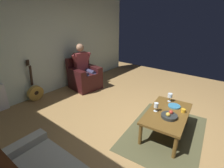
{
  "coord_description": "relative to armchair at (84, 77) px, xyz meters",
  "views": [
    {
      "loc": [
        2.58,
        0.98,
        1.97
      ],
      "look_at": [
        -0.1,
        -1.16,
        0.58
      ],
      "focal_mm": 26.36,
      "sensor_mm": 36.0,
      "label": 1
    }
  ],
  "objects": [
    {
      "name": "candle_jar",
      "position": [
        0.35,
        2.92,
        0.13
      ],
      "size": [
        0.08,
        0.08,
        0.06
      ],
      "primitive_type": "cylinder",
      "color": "gold",
      "rests_on": "coffee_table"
    },
    {
      "name": "ground_plane",
      "position": [
        0.48,
        2.51,
        -0.33
      ],
      "size": [
        7.34,
        7.34,
        0.0
      ],
      "primitive_type": "plane",
      "color": "#9E7948"
    },
    {
      "name": "wall_back",
      "position": [
        0.48,
        -0.58,
        1.03
      ],
      "size": [
        5.87,
        0.06,
        2.71
      ],
      "primitive_type": "cube",
      "color": "silver",
      "rests_on": "ground"
    },
    {
      "name": "wine_glass_far",
      "position": [
        0.11,
        2.58,
        0.23
      ],
      "size": [
        0.09,
        0.09,
        0.17
      ],
      "color": "silver",
      "rests_on": "coffee_table"
    },
    {
      "name": "decorative_dish",
      "position": [
        0.26,
        2.73,
        0.12
      ],
      "size": [
        0.22,
        0.22,
        0.02
      ],
      "primitive_type": "cylinder",
      "color": "teal",
      "rests_on": "coffee_table"
    },
    {
      "name": "armchair",
      "position": [
        0.0,
        0.0,
        0.0
      ],
      "size": [
        0.84,
        0.86,
        0.89
      ],
      "rotation": [
        0.0,
        0.0,
        -0.14
      ],
      "color": "#341213",
      "rests_on": "ground"
    },
    {
      "name": "rug",
      "position": [
        0.53,
        2.71,
        -0.32
      ],
      "size": [
        1.95,
        1.44,
        0.01
      ],
      "primitive_type": "cube",
      "rotation": [
        0.0,
        0.0,
        0.11
      ],
      "color": "#4B4A2E",
      "rests_on": "ground"
    },
    {
      "name": "fruit_bowl",
      "position": [
        0.67,
        2.79,
        0.14
      ],
      "size": [
        0.26,
        0.26,
        0.11
      ],
      "color": "#282B2A",
      "rests_on": "coffee_table"
    },
    {
      "name": "guitar",
      "position": [
        1.33,
        -0.37,
        -0.1
      ],
      "size": [
        0.39,
        0.22,
        1.04
      ],
      "color": "#AE8738",
      "rests_on": "ground"
    },
    {
      "name": "coffee_table",
      "position": [
        0.53,
        2.71,
        0.05
      ],
      "size": [
        1.19,
        0.77,
        0.43
      ],
      "rotation": [
        0.0,
        0.0,
        0.11
      ],
      "color": "brown",
      "rests_on": "ground"
    },
    {
      "name": "wine_glass_near",
      "position": [
        0.62,
        2.53,
        0.21
      ],
      "size": [
        0.07,
        0.07,
        0.16
      ],
      "color": "silver",
      "rests_on": "coffee_table"
    },
    {
      "name": "person_seated",
      "position": [
        0.0,
        0.0,
        0.37
      ],
      "size": [
        0.65,
        0.65,
        1.29
      ],
      "rotation": [
        0.0,
        0.0,
        -0.14
      ],
      "color": "brown",
      "rests_on": "ground"
    }
  ]
}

